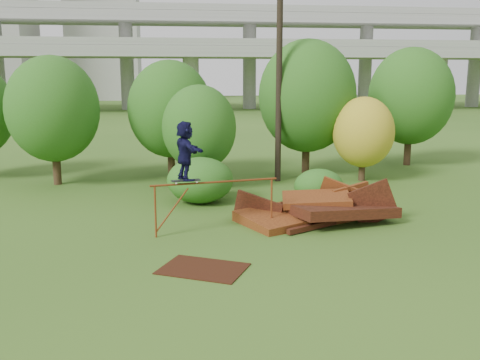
{
  "coord_description": "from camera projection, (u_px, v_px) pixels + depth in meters",
  "views": [
    {
      "loc": [
        -2.99,
        -14.71,
        4.9
      ],
      "look_at": [
        -0.8,
        2.0,
        1.6
      ],
      "focal_mm": 40.0,
      "sensor_mm": 36.0,
      "label": 1
    }
  ],
  "objects": [
    {
      "name": "ground",
      "position": [
        276.0,
        246.0,
        15.64
      ],
      "size": [
        240.0,
        240.0,
        0.0
      ],
      "primitive_type": "plane",
      "color": "#2D5116",
      "rests_on": "ground"
    },
    {
      "name": "utility_pole",
      "position": [
        279.0,
        78.0,
        24.38
      ],
      "size": [
        1.4,
        0.28,
        9.44
      ],
      "color": "black",
      "rests_on": "ground"
    },
    {
      "name": "tree_2",
      "position": [
        199.0,
        128.0,
        23.1
      ],
      "size": [
        3.22,
        3.22,
        4.54
      ],
      "color": "black",
      "rests_on": "ground"
    },
    {
      "name": "tree_5",
      "position": [
        411.0,
        96.0,
        29.1
      ],
      "size": [
        4.58,
        4.58,
        6.43
      ],
      "color": "black",
      "rests_on": "ground"
    },
    {
      "name": "freeway_overpass",
      "position": [
        189.0,
        36.0,
        74.88
      ],
      "size": [
        160.0,
        15.0,
        13.7
      ],
      "color": "gray",
      "rests_on": "ground"
    },
    {
      "name": "scrap_pile",
      "position": [
        316.0,
        211.0,
        18.3
      ],
      "size": [
        5.62,
        3.55,
        1.78
      ],
      "color": "#3F180B",
      "rests_on": "ground"
    },
    {
      "name": "shrub_left",
      "position": [
        200.0,
        180.0,
        20.81
      ],
      "size": [
        2.59,
        2.39,
        1.79
      ],
      "primitive_type": "ellipsoid",
      "color": "#295115",
      "rests_on": "ground"
    },
    {
      "name": "grind_rail",
      "position": [
        215.0,
        192.0,
        16.79
      ],
      "size": [
        4.04,
        0.8,
        1.65
      ],
      "color": "maroon",
      "rests_on": "ground"
    },
    {
      "name": "tree_0",
      "position": [
        53.0,
        109.0,
        23.84
      ],
      "size": [
        4.12,
        4.12,
        5.81
      ],
      "color": "black",
      "rests_on": "ground"
    },
    {
      "name": "tree_1",
      "position": [
        170.0,
        109.0,
        25.73
      ],
      "size": [
        4.07,
        4.07,
        5.66
      ],
      "color": "black",
      "rests_on": "ground"
    },
    {
      "name": "building_right",
      "position": [
        104.0,
        31.0,
        110.17
      ],
      "size": [
        14.0,
        14.0,
        28.0
      ],
      "primitive_type": "cube",
      "color": "#9E9E99",
      "rests_on": "ground"
    },
    {
      "name": "skater",
      "position": [
        185.0,
        151.0,
        16.25
      ],
      "size": [
        1.08,
        1.76,
        1.81
      ],
      "primitive_type": "imported",
      "rotation": [
        0.0,
        0.0,
        1.92
      ],
      "color": "black",
      "rests_on": "skateboard"
    },
    {
      "name": "tree_4",
      "position": [
        363.0,
        132.0,
        24.92
      ],
      "size": [
        2.87,
        2.87,
        3.96
      ],
      "color": "black",
      "rests_on": "ground"
    },
    {
      "name": "shrub_right",
      "position": [
        319.0,
        186.0,
        20.72
      ],
      "size": [
        1.92,
        1.76,
        1.36
      ],
      "primitive_type": "ellipsoid",
      "color": "#295115",
      "rests_on": "ground"
    },
    {
      "name": "tree_3",
      "position": [
        307.0,
        96.0,
        26.32
      ],
      "size": [
        4.81,
        4.81,
        6.68
      ],
      "color": "black",
      "rests_on": "ground"
    },
    {
      "name": "flat_plate",
      "position": [
        203.0,
        269.0,
        13.75
      ],
      "size": [
        2.57,
        2.3,
        0.03
      ],
      "primitive_type": "cube",
      "rotation": [
        0.0,
        0.0,
        -0.47
      ],
      "color": "black",
      "rests_on": "ground"
    },
    {
      "name": "skateboard",
      "position": [
        186.0,
        181.0,
        16.43
      ],
      "size": [
        0.92,
        0.4,
        0.09
      ],
      "rotation": [
        0.0,
        0.0,
        0.18
      ],
      "color": "black",
      "rests_on": "grind_rail"
    }
  ]
}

